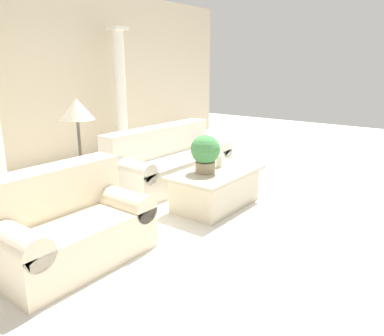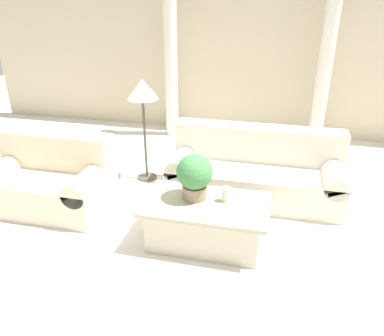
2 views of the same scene
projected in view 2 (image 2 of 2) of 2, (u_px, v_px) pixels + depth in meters
ground_plane at (209, 221)px, 4.31m from camera, size 16.00×16.00×0.00m
wall_back at (246, 43)px, 6.46m from camera, size 10.00×0.06×3.20m
sofa_long at (255, 171)px, 4.74m from camera, size 2.13×0.85×0.86m
loveseat at (51, 179)px, 4.53m from camera, size 1.41×0.85×0.86m
coffee_table at (206, 222)px, 3.87m from camera, size 1.27×0.75×0.47m
potted_plant at (195, 175)px, 3.75m from camera, size 0.37×0.37×0.48m
pillar_candle at (226, 194)px, 3.76m from camera, size 0.08×0.08×0.16m
floor_lamp at (143, 95)px, 4.81m from camera, size 0.41×0.41×1.40m
column_left at (171, 64)px, 6.46m from camera, size 0.32×0.32×2.48m
column_right at (324, 71)px, 5.93m from camera, size 0.32×0.32×2.48m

